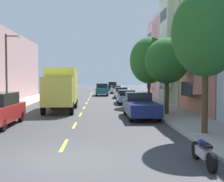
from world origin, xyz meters
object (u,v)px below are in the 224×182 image
object	(u,v)px
street_lamp	(8,66)
parked_pickup_navy	(140,106)
street_tree_nearest	(206,33)
parked_suv_black	(112,86)
parked_wagon_sky	(126,96)
moving_teal_sedan	(102,89)
parked_motorcycle	(203,152)
street_tree_second	(167,61)
parked_sedan_champagne	(116,89)
parked_wagon_charcoal	(72,88)
delivery_box_truck	(62,87)
parked_hatchback_forest	(67,90)
parked_wagon_white	(121,92)
street_tree_third	(149,60)

from	to	relation	value
street_lamp	parked_pickup_navy	size ratio (longest dim) A/B	1.16
street_tree_nearest	parked_suv_black	xyz separation A→B (m)	(-2.16, 51.21, -3.88)
parked_wagon_sky	moving_teal_sedan	size ratio (longest dim) A/B	0.98
parked_suv_black	parked_motorcycle	distance (m)	55.56
street_tree_second	parked_wagon_sky	world-z (taller)	street_tree_second
parked_motorcycle	parked_sedan_champagne	bearing A→B (deg)	90.45
parked_wagon_charcoal	parked_sedan_champagne	xyz separation A→B (m)	(8.70, -6.33, -0.05)
parked_pickup_navy	street_lamp	bearing A→B (deg)	159.98
parked_pickup_navy	delivery_box_truck	bearing A→B (deg)	140.70
parked_suv_black	parked_hatchback_forest	size ratio (longest dim) A/B	1.21
parked_suv_black	moving_teal_sedan	distance (m)	19.13
parked_motorcycle	parked_pickup_navy	bearing A→B (deg)	92.39
delivery_box_truck	parked_wagon_white	bearing A→B (deg)	67.66
street_tree_third	parked_motorcycle	size ratio (longest dim) A/B	3.28
street_tree_second	parked_motorcycle	world-z (taller)	street_tree_second
delivery_box_truck	street_tree_third	bearing A→B (deg)	24.28
parked_suv_black	parked_wagon_charcoal	bearing A→B (deg)	-145.46
delivery_box_truck	parked_wagon_charcoal	xyz separation A→B (m)	(-2.48, 33.68, -1.21)
delivery_box_truck	parked_wagon_sky	xyz separation A→B (m)	(6.08, 5.89, -1.21)
parked_wagon_white	delivery_box_truck	bearing A→B (deg)	-112.34
parked_pickup_navy	parked_suv_black	distance (m)	44.54
moving_teal_sedan	street_lamp	bearing A→B (deg)	-109.50
parked_wagon_white	parked_motorcycle	distance (m)	31.21
street_lamp	parked_sedan_champagne	bearing A→B (deg)	70.13
parked_hatchback_forest	street_tree_nearest	bearing A→B (deg)	-73.93
parked_wagon_sky	parked_hatchback_forest	xyz separation A→B (m)	(-8.56, 19.56, -0.05)
moving_teal_sedan	parked_motorcycle	xyz separation A→B (m)	(2.95, -36.58, -0.58)
parked_wagon_charcoal	delivery_box_truck	bearing A→B (deg)	-85.79
parked_wagon_charcoal	moving_teal_sedan	world-z (taller)	moving_teal_sedan
street_tree_third	moving_teal_sedan	size ratio (longest dim) A/B	1.40
parked_wagon_sky	street_tree_nearest	bearing A→B (deg)	-83.09
parked_wagon_charcoal	parked_pickup_navy	world-z (taller)	parked_pickup_navy
parked_hatchback_forest	parked_motorcycle	bearing A→B (deg)	-77.70
parked_wagon_white	parked_suv_black	world-z (taller)	parked_suv_black
street_tree_third	moving_teal_sedan	bearing A→B (deg)	105.25
parked_wagon_sky	parked_sedan_champagne	bearing A→B (deg)	89.64
street_tree_second	street_lamp	size ratio (longest dim) A/B	0.90
delivery_box_truck	parked_suv_black	distance (m)	40.03
parked_wagon_charcoal	parked_pickup_navy	bearing A→B (deg)	-77.49
parked_sedan_champagne	parked_hatchback_forest	world-z (taller)	parked_hatchback_forest
parked_sedan_champagne	parked_wagon_sky	size ratio (longest dim) A/B	0.96
parked_pickup_navy	parked_motorcycle	xyz separation A→B (m)	(0.46, -11.01, -0.42)
street_tree_nearest	parked_wagon_charcoal	world-z (taller)	street_tree_nearest
parked_suv_black	parked_hatchback_forest	bearing A→B (deg)	-121.17
parked_wagon_sky	moving_teal_sedan	distance (m)	14.90
parked_motorcycle	parked_hatchback_forest	bearing A→B (deg)	102.30
parked_sedan_champagne	parked_hatchback_forest	size ratio (longest dim) A/B	1.13
street_tree_third	parked_sedan_champagne	world-z (taller)	street_tree_third
street_tree_third	delivery_box_truck	size ratio (longest dim) A/B	0.84
street_lamp	parked_motorcycle	size ratio (longest dim) A/B	3.01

